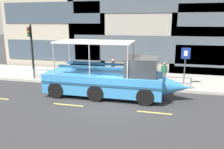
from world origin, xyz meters
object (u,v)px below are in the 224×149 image
traffic_light_pole (31,46)px  pedestrian_mid_left (113,67)px  duck_tour_boat (112,79)px  parking_sign (185,60)px  pedestrian_near_bow (164,71)px

traffic_light_pole → pedestrian_mid_left: bearing=8.9°
pedestrian_mid_left → duck_tour_boat: bearing=-77.7°
parking_sign → pedestrian_near_bow: parking_sign is taller
pedestrian_mid_left → traffic_light_pole: bearing=-171.1°
parking_sign → pedestrian_mid_left: size_ratio=1.69×
traffic_light_pole → pedestrian_near_bow: bearing=3.9°
pedestrian_near_bow → parking_sign: bearing=-17.2°
parking_sign → duck_tour_boat: duck_tour_boat is taller
parking_sign → duck_tour_boat: size_ratio=0.30×
pedestrian_near_bow → pedestrian_mid_left: pedestrian_mid_left is taller
parking_sign → duck_tour_boat: 5.47m
duck_tour_boat → traffic_light_pole: bearing=159.7°
duck_tour_boat → pedestrian_near_bow: bearing=47.1°
parking_sign → duck_tour_boat: (-4.52, -2.94, -0.90)m
parking_sign → pedestrian_mid_left: bearing=172.2°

